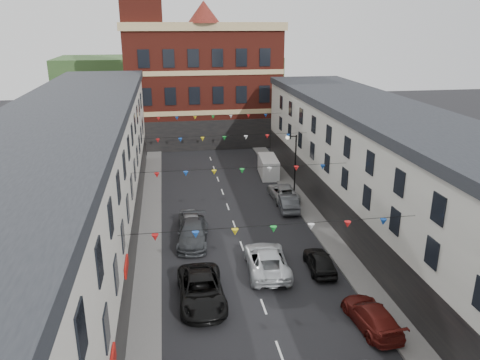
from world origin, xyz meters
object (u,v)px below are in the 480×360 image
car_right_d (320,261)px  white_van (268,167)px  car_right_c (372,316)px  pedestrian (200,228)px  street_lamp (293,157)px  car_left_c (201,290)px  car_right_f (283,192)px  car_left_e (191,223)px  car_left_d (193,233)px  car_right_e (288,202)px  moving_car (267,260)px

car_right_d → white_van: (0.95, 20.72, 0.34)m
car_right_c → pedestrian: size_ratio=2.83×
street_lamp → car_left_c: 19.95m
car_left_c → car_right_d: bearing=16.6°
white_van → car_right_f: bearing=-86.6°
white_van → pedestrian: size_ratio=2.80×
car_left_e → white_van: bearing=50.2°
car_right_f → white_van: size_ratio=1.05×
car_right_c → car_left_d: bearing=-57.3°
car_right_d → car_right_c: bearing=101.0°
car_left_c → car_left_d: bearing=89.5°
car_left_e → car_left_c: bearing=-94.7°
car_left_d → car_left_e: bearing=96.5°
car_right_d → car_right_f: 13.69m
car_right_f → pedestrian: bearing=40.1°
car_right_e → car_right_d: bearing=91.7°
car_left_d → car_right_d: (8.25, -5.56, -0.11)m
street_lamp → car_right_c: (-1.05, -20.79, -3.22)m
car_left_e → car_right_d: bearing=-47.5°
car_left_d → car_right_c: size_ratio=1.17×
car_left_e → white_van: size_ratio=0.93×
street_lamp → car_right_f: bearing=-146.2°
car_left_e → pedestrian: size_ratio=2.62×
car_right_f → white_van: white_van is taller
car_left_c → car_left_e: bearing=89.5°
car_left_c → car_right_c: size_ratio=1.24×
car_left_c → car_right_c: car_left_c is taller
white_van → car_left_d: bearing=-117.0°
car_right_c → car_right_e: bearing=-93.6°
street_lamp → white_van: 7.04m
street_lamp → moving_car: (-5.48, -13.86, -3.10)m
car_left_d → car_left_c: bearing=-83.5°
moving_car → car_left_c: bearing=36.4°
car_right_c → moving_car: bearing=-61.9°
car_left_d → car_right_d: 9.94m
car_left_d → white_van: white_van is taller
street_lamp → pedestrian: street_lamp is taller
car_right_d → car_left_c: bearing=20.5°
car_left_c → car_left_d: 8.09m
car_right_e → moving_car: size_ratio=0.76×
moving_car → pedestrian: size_ratio=3.48×
car_right_f → pedestrian: pedestrian is taller
street_lamp → car_right_d: size_ratio=1.48×
car_left_e → car_right_e: 9.42m
car_right_d → car_right_e: car_right_e is taller
car_right_d → moving_car: size_ratio=0.70×
car_left_e → pedestrian: 1.44m
car_left_c → moving_car: (4.67, 3.04, -0.01)m
car_left_c → moving_car: 5.57m
car_left_c → car_right_d: size_ratio=1.44×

